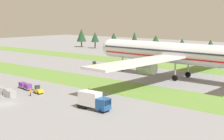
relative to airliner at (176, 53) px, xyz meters
name	(u,v)px	position (x,y,z in m)	size (l,w,h in m)	color
ground_plane	(5,104)	(-13.18, -49.12, -7.60)	(400.00, 400.00, 0.00)	gray
grass_strip_near	(96,83)	(-13.18, -20.69, -7.60)	(320.00, 14.77, 0.01)	olive
grass_strip_far	(171,66)	(-13.18, 20.85, -7.60)	(320.00, 14.77, 0.01)	olive
airliner	(176,53)	(0.00, 0.00, 0.00)	(58.30, 71.76, 21.22)	silver
baggage_tug	(38,90)	(-15.53, -38.79, -6.79)	(2.76, 1.66, 1.97)	yellow
cargo_dolly_lead	(28,86)	(-20.50, -38.06, -6.68)	(2.40, 1.80, 1.55)	#A3A3A8
cargo_dolly_second	(23,85)	(-23.37, -37.63, -6.68)	(2.40, 1.80, 1.55)	#A3A3A8
catering_truck	(94,100)	(4.14, -40.47, -5.65)	(7.06, 2.66, 3.58)	#1E4C8E
pushback_tractor	(95,64)	(-34.21, 1.67, -6.79)	(2.66, 1.43, 1.97)	yellow
ground_crew_marshaller	(30,92)	(-14.87, -41.48, -6.66)	(0.51, 0.36, 1.74)	black
ground_crew_loader	(89,91)	(-5.03, -32.11, -6.66)	(0.55, 0.36, 1.74)	black
uld_container_0	(11,94)	(-17.22, -45.11, -6.83)	(2.00, 1.60, 1.55)	#A3A3A8
uld_container_2	(1,91)	(-21.82, -44.81, -6.74)	(2.00, 1.60, 1.73)	#A3A3A8
uld_container_3	(8,92)	(-19.20, -44.57, -6.79)	(2.00, 1.60, 1.63)	#A3A3A8
taxiway_marker_0	(63,81)	(-21.19, -25.84, -7.31)	(0.44, 0.44, 0.58)	orange
taxiway_marker_1	(124,93)	(0.48, -25.86, -7.36)	(0.44, 0.44, 0.48)	orange
distant_tree_line	(207,43)	(-13.94, 54.97, -0.98)	(173.09, 10.46, 11.40)	#4C3823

